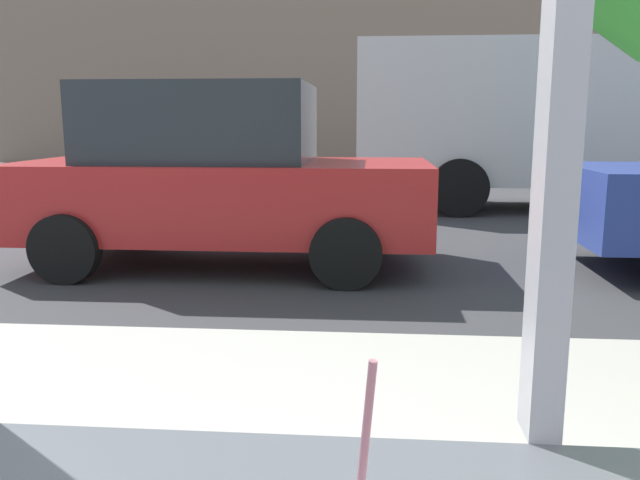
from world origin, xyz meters
TOP-DOWN VIEW (x-y plane):
  - ground_plane at (0.00, 8.00)m, footprint 60.00×60.00m
  - sidewalk_strip at (0.00, 1.60)m, footprint 16.00×2.80m
  - building_facade_far at (0.00, 22.50)m, footprint 28.00×1.20m
  - parked_car_red at (-1.83, 5.53)m, footprint 4.12×1.97m
  - box_truck at (2.75, 10.29)m, footprint 6.74×2.44m

SIDE VIEW (x-z plane):
  - ground_plane at x=0.00m, z-range 0.00..0.00m
  - sidewalk_strip at x=0.00m, z-range 0.00..0.15m
  - parked_car_red at x=-1.83m, z-range 0.00..1.82m
  - box_truck at x=2.75m, z-range 0.16..2.88m
  - building_facade_far at x=0.00m, z-range 0.00..6.05m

